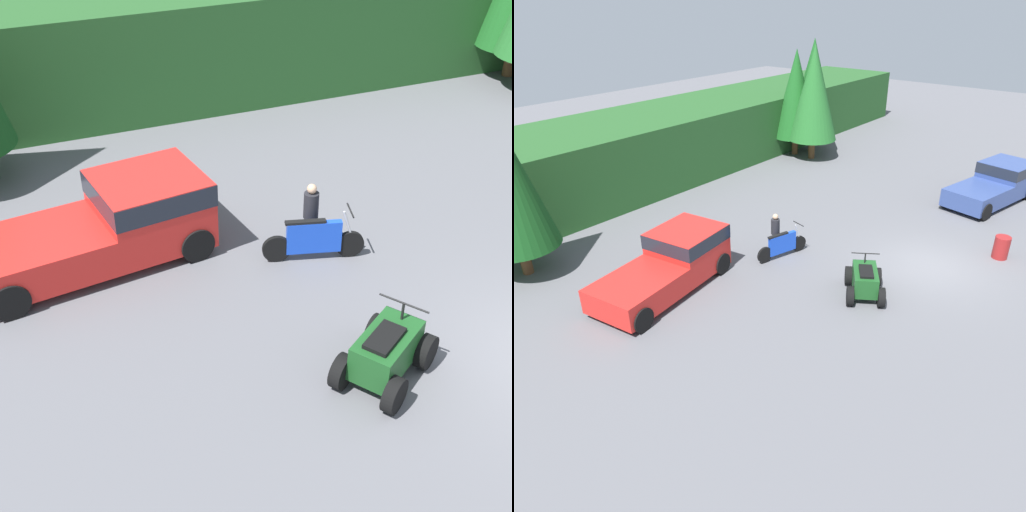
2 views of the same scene
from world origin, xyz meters
TOP-DOWN VIEW (x-y plane):
  - hillside_backdrop at (0.00, 16.00)m, footprint 44.00×6.00m
  - pickup_truck_red at (-6.79, 6.54)m, footprint 5.33×2.81m
  - dirt_bike at (-2.80, 4.81)m, footprint 2.22×0.85m
  - quad_atv at (-3.27, 1.01)m, footprint 2.31×2.09m
  - rider_person at (-2.69, 5.25)m, footprint 0.45×0.45m

SIDE VIEW (x-z plane):
  - dirt_bike at x=-2.80m, z-range -0.11..1.10m
  - quad_atv at x=-3.27m, z-range -0.13..1.17m
  - rider_person at x=-2.69m, z-range 0.07..1.70m
  - pickup_truck_red at x=-6.79m, z-range 0.05..1.82m
  - hillside_backdrop at x=0.00m, z-range 0.00..3.41m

